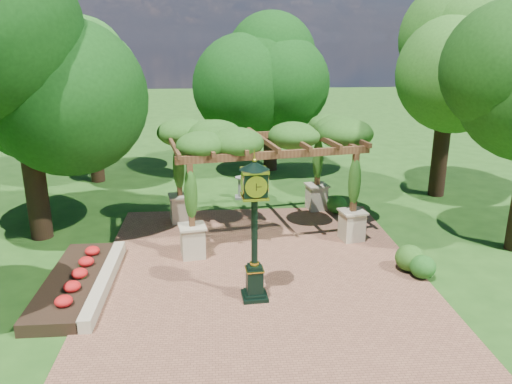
{
  "coord_description": "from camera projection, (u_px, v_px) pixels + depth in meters",
  "views": [
    {
      "loc": [
        -1.25,
        -12.96,
        7.02
      ],
      "look_at": [
        0.0,
        2.5,
        2.2
      ],
      "focal_mm": 35.0,
      "sensor_mm": 36.0,
      "label": 1
    }
  ],
  "objects": [
    {
      "name": "tree_north",
      "position": [
        271.0,
        61.0,
        25.96
      ],
      "size": [
        4.84,
        4.84,
        8.48
      ],
      "color": "#321F14",
      "rests_on": "ground"
    },
    {
      "name": "tree_west_far",
      "position": [
        88.0,
        71.0,
        23.85
      ],
      "size": [
        4.56,
        4.56,
        7.96
      ],
      "color": "#311F13",
      "rests_on": "ground"
    },
    {
      "name": "pedestal_clock",
      "position": [
        254.0,
        219.0,
        13.27
      ],
      "size": [
        0.85,
        0.85,
        4.02
      ],
      "rotation": [
        0.0,
        0.0,
        0.07
      ],
      "color": "black",
      "rests_on": "brick_plaza"
    },
    {
      "name": "flower_bed",
      "position": [
        74.0,
        283.0,
        14.52
      ],
      "size": [
        1.5,
        5.0,
        0.36
      ],
      "primitive_type": "cube",
      "color": "red",
      "rests_on": "ground"
    },
    {
      "name": "shrub_mid",
      "position": [
        410.0,
        258.0,
        15.52
      ],
      "size": [
        1.04,
        1.04,
        0.82
      ],
      "primitive_type": "ellipsoid",
      "rotation": [
        0.0,
        0.0,
        0.15
      ],
      "color": "#265417",
      "rests_on": "brick_plaza"
    },
    {
      "name": "pergola",
      "position": [
        262.0,
        142.0,
        17.91
      ],
      "size": [
        7.28,
        5.27,
        4.18
      ],
      "rotation": [
        0.0,
        0.0,
        0.18
      ],
      "color": "#C0B28E",
      "rests_on": "brick_plaza"
    },
    {
      "name": "brick_plaza",
      "position": [
        260.0,
        273.0,
        15.46
      ],
      "size": [
        10.0,
        12.0,
        0.04
      ],
      "primitive_type": "cube",
      "color": "brown",
      "rests_on": "ground"
    },
    {
      "name": "tree_east_far",
      "position": [
        452.0,
        45.0,
        21.24
      ],
      "size": [
        4.71,
        4.71,
        9.79
      ],
      "color": "black",
      "rests_on": "ground"
    },
    {
      "name": "shrub_back",
      "position": [
        337.0,
        204.0,
        20.61
      ],
      "size": [
        0.87,
        0.87,
        0.74
      ],
      "primitive_type": "ellipsoid",
      "rotation": [
        0.0,
        0.0,
        -0.05
      ],
      "color": "#235E1B",
      "rests_on": "brick_plaza"
    },
    {
      "name": "border_wall",
      "position": [
        105.0,
        281.0,
        14.58
      ],
      "size": [
        0.35,
        5.0,
        0.4
      ],
      "primitive_type": "cube",
      "color": "#C6B793",
      "rests_on": "ground"
    },
    {
      "name": "ground",
      "position": [
        263.0,
        289.0,
        14.52
      ],
      "size": [
        120.0,
        120.0,
        0.0
      ],
      "primitive_type": "plane",
      "color": "#1E4714",
      "rests_on": "ground"
    },
    {
      "name": "tree_west_near",
      "position": [
        20.0,
        67.0,
        16.53
      ],
      "size": [
        5.59,
        5.59,
        8.83
      ],
      "color": "black",
      "rests_on": "ground"
    },
    {
      "name": "shrub_front",
      "position": [
        423.0,
        267.0,
        15.06
      ],
      "size": [
        1.03,
        1.03,
        0.7
      ],
      "primitive_type": "ellipsoid",
      "rotation": [
        0.0,
        0.0,
        0.42
      ],
      "color": "#1B5016",
      "rests_on": "brick_plaza"
    },
    {
      "name": "sundial",
      "position": [
        241.0,
        189.0,
        22.62
      ],
      "size": [
        0.58,
        0.58,
        1.01
      ],
      "rotation": [
        0.0,
        0.0,
        -0.05
      ],
      "color": "gray",
      "rests_on": "ground"
    }
  ]
}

